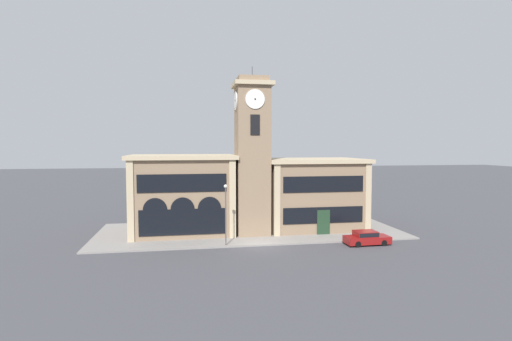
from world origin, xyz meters
name	(u,v)px	position (x,y,z in m)	size (l,w,h in m)	color
ground_plane	(261,246)	(0.00, 0.00, 0.00)	(300.00, 300.00, 0.00)	#424247
sidewalk_kerb	(250,231)	(0.00, 7.04, 0.07)	(35.10, 14.08, 0.15)	gray
clock_tower	(252,156)	(0.00, 5.39, 8.95)	(4.34, 4.34, 18.97)	#897056
town_hall_left_wing	(183,194)	(-7.79, 7.80, 4.57)	(12.05, 9.20, 9.09)	#897056
town_hall_right_wing	(312,193)	(7.83, 7.80, 4.32)	(12.13, 9.20, 8.58)	#897056
parked_car_near	(367,238)	(10.79, -1.20, 0.74)	(4.62, 2.00, 1.43)	maroon
street_lamp	(226,206)	(-3.52, 0.51, 4.14)	(0.36, 0.36, 6.14)	#4C4C51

